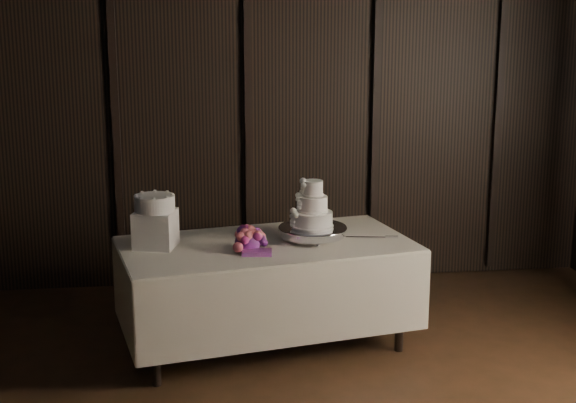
{
  "coord_description": "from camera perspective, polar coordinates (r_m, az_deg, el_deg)",
  "views": [
    {
      "loc": [
        -0.52,
        -3.26,
        2.28
      ],
      "look_at": [
        0.15,
        2.04,
        1.05
      ],
      "focal_mm": 50.0,
      "sensor_mm": 36.0,
      "label": 1
    }
  ],
  "objects": [
    {
      "name": "cake_stand",
      "position": [
        5.62,
        1.76,
        -2.28
      ],
      "size": [
        0.63,
        0.63,
        0.09
      ],
      "primitive_type": "cylinder",
      "rotation": [
        0.0,
        0.0,
        -0.39
      ],
      "color": "silver",
      "rests_on": "display_table"
    },
    {
      "name": "small_cake",
      "position": [
        5.45,
        -9.47,
        -0.12
      ],
      "size": [
        0.35,
        0.35,
        0.11
      ],
      "primitive_type": "cylinder",
      "rotation": [
        0.0,
        0.0,
        0.35
      ],
      "color": "white",
      "rests_on": "box_pedestal"
    },
    {
      "name": "cake_knife",
      "position": [
        5.69,
        5.53,
        -2.54
      ],
      "size": [
        0.37,
        0.08,
        0.01
      ],
      "primitive_type": "cube",
      "rotation": [
        0.0,
        0.0,
        -0.16
      ],
      "color": "silver",
      "rests_on": "display_table"
    },
    {
      "name": "display_table",
      "position": [
        5.65,
        -1.52,
        -6.32
      ],
      "size": [
        2.16,
        1.41,
        0.76
      ],
      "rotation": [
        0.0,
        0.0,
        0.2
      ],
      "color": "beige",
      "rests_on": "ground"
    },
    {
      "name": "bouquet",
      "position": [
        5.37,
        -2.88,
        -2.75
      ],
      "size": [
        0.35,
        0.44,
        0.2
      ],
      "primitive_type": null,
      "rotation": [
        0.0,
        0.0,
        -0.11
      ],
      "color": "#CC5458",
      "rests_on": "display_table"
    },
    {
      "name": "room",
      "position": [
        3.4,
        1.76,
        -0.35
      ],
      "size": [
        6.08,
        7.08,
        3.08
      ],
      "color": "black",
      "rests_on": "ground"
    },
    {
      "name": "box_pedestal",
      "position": [
        5.49,
        -9.4,
        -1.94
      ],
      "size": [
        0.32,
        0.32,
        0.25
      ],
      "primitive_type": "cube",
      "rotation": [
        0.0,
        0.0,
        -0.26
      ],
      "color": "white",
      "rests_on": "display_table"
    },
    {
      "name": "wedding_cake",
      "position": [
        5.55,
        1.55,
        -0.57
      ],
      "size": [
        0.32,
        0.28,
        0.33
      ],
      "rotation": [
        0.0,
        0.0,
        0.24
      ],
      "color": "white",
      "rests_on": "cake_stand"
    }
  ]
}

